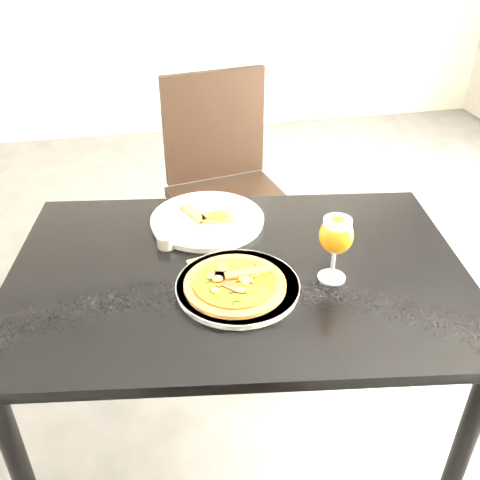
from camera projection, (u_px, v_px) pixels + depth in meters
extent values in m
plane|color=#4E4E50|center=(283.00, 440.00, 1.84)|extent=(6.00, 6.00, 0.00)
cube|color=black|center=(238.00, 273.00, 1.42)|extent=(1.31, 0.97, 0.03)
cylinder|color=black|center=(457.00, 463.00, 1.36)|extent=(0.05, 0.05, 0.72)
cylinder|color=black|center=(80.00, 307.00, 1.88)|extent=(0.05, 0.05, 0.72)
cylinder|color=black|center=(382.00, 296.00, 1.93)|extent=(0.05, 0.05, 0.72)
cube|color=black|center=(233.00, 206.00, 2.22)|extent=(0.54, 0.54, 0.04)
cylinder|color=black|center=(207.00, 291.00, 2.16)|extent=(0.04, 0.04, 0.47)
cylinder|color=black|center=(290.00, 271.00, 2.28)|extent=(0.04, 0.04, 0.47)
cylinder|color=black|center=(181.00, 244.00, 2.45)|extent=(0.04, 0.04, 0.47)
cylinder|color=black|center=(255.00, 228.00, 2.57)|extent=(0.04, 0.04, 0.47)
cube|color=black|center=(214.00, 126.00, 2.24)|extent=(0.44, 0.11, 0.46)
cylinder|color=white|center=(238.00, 287.00, 1.33)|extent=(0.42, 0.42, 0.02)
cylinder|color=#986324|center=(235.00, 284.00, 1.31)|extent=(0.25, 0.25, 0.01)
cylinder|color=#B93A0F|center=(235.00, 282.00, 1.31)|extent=(0.21, 0.21, 0.01)
cube|color=#4E3721|center=(246.00, 279.00, 1.31)|extent=(0.05, 0.03, 0.00)
cube|color=#4E3721|center=(231.00, 270.00, 1.34)|extent=(0.03, 0.05, 0.00)
cube|color=#4E3721|center=(209.00, 283.00, 1.30)|extent=(0.05, 0.03, 0.00)
cube|color=#4E3721|center=(237.00, 287.00, 1.28)|extent=(0.03, 0.05, 0.00)
ellipsoid|color=gold|center=(241.00, 277.00, 1.32)|extent=(0.02, 0.02, 0.01)
ellipsoid|color=gold|center=(234.00, 265.00, 1.36)|extent=(0.02, 0.02, 0.01)
ellipsoid|color=gold|center=(229.00, 277.00, 1.31)|extent=(0.02, 0.02, 0.01)
ellipsoid|color=gold|center=(210.00, 283.00, 1.29)|extent=(0.02, 0.02, 0.01)
ellipsoid|color=gold|center=(232.00, 284.00, 1.29)|extent=(0.02, 0.02, 0.01)
ellipsoid|color=gold|center=(247.00, 294.00, 1.26)|extent=(0.02, 0.02, 0.01)
ellipsoid|color=gold|center=(242.00, 280.00, 1.30)|extent=(0.02, 0.02, 0.01)
cube|color=#0C430C|center=(236.00, 277.00, 1.32)|extent=(0.01, 0.02, 0.00)
cube|color=#0C430C|center=(229.00, 271.00, 1.34)|extent=(0.01, 0.02, 0.00)
cube|color=#0C430C|center=(214.00, 270.00, 1.34)|extent=(0.01, 0.01, 0.00)
cube|color=#0C430C|center=(224.00, 279.00, 1.31)|extent=(0.02, 0.01, 0.00)
cube|color=#0C430C|center=(214.00, 285.00, 1.29)|extent=(0.02, 0.01, 0.00)
cube|color=#0C430C|center=(231.00, 283.00, 1.30)|extent=(0.01, 0.01, 0.00)
cube|color=#0C430C|center=(232.00, 291.00, 1.27)|extent=(0.01, 0.02, 0.00)
cube|color=#0C430C|center=(245.00, 297.00, 1.25)|extent=(0.01, 0.02, 0.00)
cube|color=#0C430C|center=(244.00, 285.00, 1.29)|extent=(0.01, 0.01, 0.00)
cube|color=#0C430C|center=(257.00, 283.00, 1.30)|extent=(0.02, 0.01, 0.00)
cube|color=#0C430C|center=(240.00, 279.00, 1.31)|extent=(0.02, 0.01, 0.00)
cube|color=#0C430C|center=(245.00, 273.00, 1.33)|extent=(0.01, 0.01, 0.00)
cube|color=#986324|center=(250.00, 275.00, 1.32)|extent=(0.12, 0.03, 0.01)
cylinder|color=white|center=(207.00, 220.00, 1.60)|extent=(0.46, 0.46, 0.02)
cube|color=#986324|center=(194.00, 213.00, 1.61)|extent=(0.07, 0.12, 0.01)
cube|color=#986324|center=(218.00, 217.00, 1.59)|extent=(0.10, 0.06, 0.01)
cylinder|color=#B93A0F|center=(218.00, 215.00, 1.58)|extent=(0.05, 0.05, 0.00)
cube|color=#986324|center=(208.00, 259.00, 1.43)|extent=(0.11, 0.05, 0.01)
cylinder|color=beige|center=(167.00, 241.00, 1.49)|extent=(0.05, 0.05, 0.04)
cylinder|color=yellow|center=(166.00, 237.00, 1.48)|extent=(0.05, 0.05, 0.01)
cylinder|color=#B5B9BE|center=(331.00, 277.00, 1.37)|extent=(0.07, 0.07, 0.01)
cylinder|color=#B5B9BE|center=(333.00, 264.00, 1.35)|extent=(0.01, 0.01, 0.08)
ellipsoid|color=#A96C10|center=(336.00, 235.00, 1.30)|extent=(0.09, 0.09, 0.10)
cylinder|color=silver|center=(338.00, 222.00, 1.28)|extent=(0.07, 0.07, 0.02)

